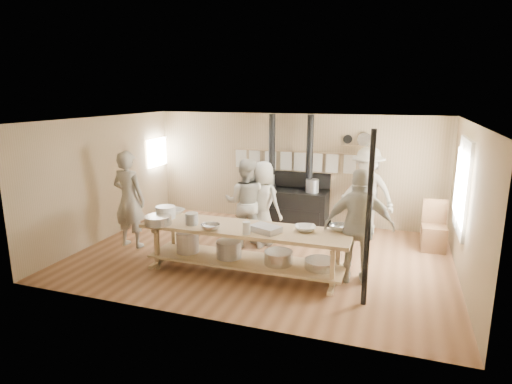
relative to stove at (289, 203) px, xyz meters
The scene contains 24 objects.
ground 2.18m from the stove, 89.82° to the right, with size 7.00×7.00×0.00m, color brown.
room_shell 2.39m from the stove, 89.82° to the right, with size 7.00×7.00×7.00m.
window_right 3.92m from the stove, 23.58° to the right, with size 0.09×1.50×1.65m.
left_opening 3.61m from the stove, behind, with size 0.00×0.90×0.90m.
stove is the anchor object (origin of this frame).
towel_rail 1.07m from the stove, 88.68° to the left, with size 3.00×0.04×0.47m.
back_wall_shelf 2.11m from the stove, 12.13° to the left, with size 0.63×0.14×0.32m.
prep_table 3.02m from the stove, 90.04° to the right, with size 3.60×0.90×0.85m.
support_post 4.11m from the stove, 59.33° to the right, with size 0.08×0.08×2.60m, color black.
cook_far_left 3.67m from the stove, 137.49° to the right, with size 0.72×0.47×1.97m, color #A6A493.
cook_left 1.75m from the stove, 106.28° to the right, with size 0.88×0.68×1.80m, color #A6A493.
cook_center 1.50m from the stove, 97.96° to the right, with size 0.85×0.55×1.74m, color #A6A493.
cook_right 3.32m from the stove, 55.35° to the right, with size 1.12×0.47×1.91m, color #A6A493.
cook_by_window 1.85m from the stove, ahead, with size 1.26×0.72×1.95m, color #A6A493.
chair 3.24m from the stove, 12.35° to the right, with size 0.48×0.48×1.00m.
bowl_white_a 3.12m from the stove, 119.87° to the right, with size 0.38×0.38×0.09m, color white.
bowl_steel_a 3.40m from the stove, 98.16° to the right, with size 0.32×0.32×0.10m, color silver.
bowl_white_b 3.07m from the stove, 70.48° to the right, with size 0.35×0.35×0.09m, color white.
bowl_steel_b 3.13m from the stove, 59.92° to the right, with size 0.33×0.33×0.10m, color silver.
roasting_pan 3.19m from the stove, 82.46° to the right, with size 0.47×0.31×0.10m, color #B2B2B7.
mixing_bowl_large 3.68m from the stove, 113.78° to the right, with size 0.47×0.47×0.15m, color silver.
bucket_galv 3.33m from the stove, 106.10° to the right, with size 0.22×0.22×0.21m, color gray.
deep_bowl_enamel 3.38m from the stove, 117.43° to the right, with size 0.35×0.35×0.22m, color white.
pitcher 3.38m from the stove, 87.30° to the right, with size 0.13×0.13×0.21m, color white.
Camera 1 is at (2.43, -7.39, 3.08)m, focal length 30.00 mm.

